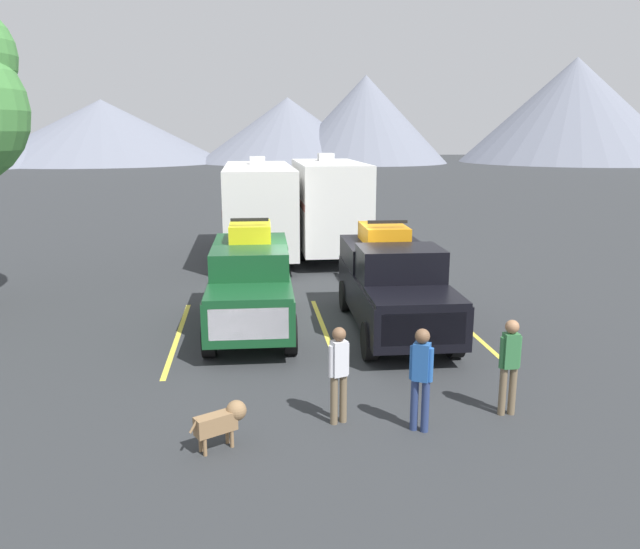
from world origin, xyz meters
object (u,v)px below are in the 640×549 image
person_a (339,369)px  person_c (510,361)px  pickup_truck_b (393,282)px  pickup_truck_a (251,281)px  camper_trailer_b (329,204)px  person_b (421,373)px  dog (224,419)px  camper_trailer_a (259,206)px

person_a → person_c: size_ratio=0.99×
pickup_truck_b → person_c: size_ratio=3.26×
pickup_truck_a → camper_trailer_b: 9.25m
person_b → person_c: 1.72m
camper_trailer_b → dog: bearing=-103.5°
pickup_truck_a → camper_trailer_a: size_ratio=0.59×
pickup_truck_a → pickup_truck_b: bearing=-8.0°
camper_trailer_b → person_a: 14.24m
person_c → person_a: bearing=179.6°
pickup_truck_b → person_b: pickup_truck_b is taller
pickup_truck_b → person_b: size_ratio=3.19×
person_c → person_b: bearing=-166.3°
pickup_truck_a → person_b: (2.70, -5.85, -0.19)m
camper_trailer_b → camper_trailer_a: bearing=176.8°
person_a → camper_trailer_b: bearing=83.3°
camper_trailer_b → person_b: 14.57m
pickup_truck_a → camper_trailer_a: (0.38, 8.82, 0.83)m
person_a → person_b: person_b is taller
person_a → person_b: bearing=-18.4°
person_b → person_c: (1.67, 0.41, -0.02)m
pickup_truck_b → dog: size_ratio=6.44×
pickup_truck_b → camper_trailer_b: camper_trailer_b is taller
person_a → person_c: person_c is taller
dog → camper_trailer_a: bearing=86.8°
person_c → dog: person_c is taller
pickup_truck_b → dog: (-3.94, -5.53, -0.72)m
person_c → camper_trailer_b: bearing=95.2°
pickup_truck_a → camper_trailer_b: camper_trailer_b is taller
pickup_truck_a → person_a: 5.62m
person_a → person_b: (1.27, -0.42, 0.04)m
pickup_truck_a → dog: pickup_truck_a is taller
pickup_truck_a → person_b: pickup_truck_a is taller
camper_trailer_b → person_c: size_ratio=4.32×
person_a → dog: bearing=-162.4°
pickup_truck_a → person_a: size_ratio=3.11×
camper_trailer_b → dog: size_ratio=8.52×
camper_trailer_a → camper_trailer_b: size_ratio=1.20×
pickup_truck_a → camper_trailer_b: bearing=70.4°
pickup_truck_b → person_b: (-0.79, -5.36, -0.18)m
pickup_truck_b → camper_trailer_a: bearing=108.4°
camper_trailer_a → person_a: camper_trailer_a is taller
pickup_truck_a → person_c: pickup_truck_a is taller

